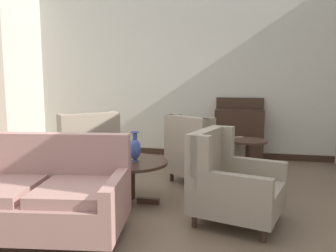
{
  "coord_description": "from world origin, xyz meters",
  "views": [
    {
      "loc": [
        1.27,
        -3.58,
        1.53
      ],
      "look_at": [
        0.3,
        0.89,
        0.9
      ],
      "focal_mm": 37.25,
      "sensor_mm": 36.0,
      "label": 1
    }
  ],
  "objects_px": {
    "coffee_table": "(131,168)",
    "armchair_beside_settee": "(85,152)",
    "armchair_near_sideboard": "(201,154)",
    "side_table": "(248,159)",
    "porcelain_vase": "(135,148)",
    "sideboard": "(239,132)",
    "armchair_far_left": "(230,184)",
    "settee": "(41,197)"
  },
  "relations": [
    {
      "from": "porcelain_vase",
      "to": "sideboard",
      "type": "distance_m",
      "value": 2.8
    },
    {
      "from": "porcelain_vase",
      "to": "armchair_far_left",
      "type": "xyz_separation_m",
      "value": [
        1.16,
        -0.3,
        -0.27
      ]
    },
    {
      "from": "porcelain_vase",
      "to": "armchair_beside_settee",
      "type": "distance_m",
      "value": 1.35
    },
    {
      "from": "armchair_far_left",
      "to": "armchair_beside_settee",
      "type": "xyz_separation_m",
      "value": [
        -2.21,
        1.11,
        0.02
      ]
    },
    {
      "from": "settee",
      "to": "side_table",
      "type": "xyz_separation_m",
      "value": [
        1.96,
        1.99,
        0.01
      ]
    },
    {
      "from": "porcelain_vase",
      "to": "armchair_near_sideboard",
      "type": "height_order",
      "value": "armchair_near_sideboard"
    },
    {
      "from": "armchair_far_left",
      "to": "sideboard",
      "type": "xyz_separation_m",
      "value": [
        0.04,
        2.82,
        0.13
      ]
    },
    {
      "from": "armchair_far_left",
      "to": "armchair_beside_settee",
      "type": "height_order",
      "value": "armchair_beside_settee"
    },
    {
      "from": "settee",
      "to": "armchair_far_left",
      "type": "bearing_deg",
      "value": 15.52
    },
    {
      "from": "armchair_beside_settee",
      "to": "armchair_far_left",
      "type": "bearing_deg",
      "value": 109.56
    },
    {
      "from": "coffee_table",
      "to": "sideboard",
      "type": "xyz_separation_m",
      "value": [
        1.26,
        2.51,
        0.11
      ]
    },
    {
      "from": "armchair_near_sideboard",
      "to": "side_table",
      "type": "height_order",
      "value": "armchair_near_sideboard"
    },
    {
      "from": "armchair_far_left",
      "to": "armchair_beside_settee",
      "type": "distance_m",
      "value": 2.47
    },
    {
      "from": "porcelain_vase",
      "to": "sideboard",
      "type": "relative_size",
      "value": 0.32
    },
    {
      "from": "armchair_far_left",
      "to": "porcelain_vase",
      "type": "bearing_deg",
      "value": 91.24
    },
    {
      "from": "porcelain_vase",
      "to": "sideboard",
      "type": "xyz_separation_m",
      "value": [
        1.2,
        2.52,
        -0.15
      ]
    },
    {
      "from": "porcelain_vase",
      "to": "armchair_far_left",
      "type": "height_order",
      "value": "armchair_far_left"
    },
    {
      "from": "side_table",
      "to": "settee",
      "type": "bearing_deg",
      "value": -134.55
    },
    {
      "from": "coffee_table",
      "to": "armchair_beside_settee",
      "type": "relative_size",
      "value": 0.74
    },
    {
      "from": "armchair_far_left",
      "to": "armchair_near_sideboard",
      "type": "distance_m",
      "value": 1.44
    },
    {
      "from": "coffee_table",
      "to": "armchair_beside_settee",
      "type": "distance_m",
      "value": 1.27
    },
    {
      "from": "settee",
      "to": "armchair_far_left",
      "type": "distance_m",
      "value": 1.93
    },
    {
      "from": "armchair_far_left",
      "to": "side_table",
      "type": "bearing_deg",
      "value": 6.28
    },
    {
      "from": "armchair_beside_settee",
      "to": "side_table",
      "type": "xyz_separation_m",
      "value": [
        2.4,
        0.11,
        -0.02
      ]
    },
    {
      "from": "sideboard",
      "to": "porcelain_vase",
      "type": "bearing_deg",
      "value": -115.48
    },
    {
      "from": "coffee_table",
      "to": "settee",
      "type": "relative_size",
      "value": 0.53
    },
    {
      "from": "porcelain_vase",
      "to": "armchair_near_sideboard",
      "type": "xyz_separation_m",
      "value": [
        0.67,
        1.06,
        -0.26
      ]
    },
    {
      "from": "coffee_table",
      "to": "armchair_near_sideboard",
      "type": "xyz_separation_m",
      "value": [
        0.73,
        1.04,
        -0.01
      ]
    },
    {
      "from": "coffee_table",
      "to": "armchair_beside_settee",
      "type": "xyz_separation_m",
      "value": [
        -0.99,
        0.8,
        -0.0
      ]
    },
    {
      "from": "settee",
      "to": "sideboard",
      "type": "relative_size",
      "value": 1.48
    },
    {
      "from": "armchair_near_sideboard",
      "to": "side_table",
      "type": "xyz_separation_m",
      "value": [
        0.68,
        -0.14,
        -0.01
      ]
    },
    {
      "from": "armchair_near_sideboard",
      "to": "settee",
      "type": "bearing_deg",
      "value": 96.66
    },
    {
      "from": "side_table",
      "to": "sideboard",
      "type": "bearing_deg",
      "value": 95.48
    },
    {
      "from": "coffee_table",
      "to": "armchair_near_sideboard",
      "type": "height_order",
      "value": "armchair_near_sideboard"
    },
    {
      "from": "coffee_table",
      "to": "settee",
      "type": "xyz_separation_m",
      "value": [
        -0.55,
        -1.09,
        -0.03
      ]
    },
    {
      "from": "side_table",
      "to": "sideboard",
      "type": "distance_m",
      "value": 1.62
    },
    {
      "from": "porcelain_vase",
      "to": "armchair_far_left",
      "type": "relative_size",
      "value": 0.35
    },
    {
      "from": "coffee_table",
      "to": "armchair_far_left",
      "type": "xyz_separation_m",
      "value": [
        1.22,
        -0.31,
        -0.02
      ]
    },
    {
      "from": "coffee_table",
      "to": "sideboard",
      "type": "distance_m",
      "value": 2.81
    },
    {
      "from": "coffee_table",
      "to": "settee",
      "type": "distance_m",
      "value": 1.22
    },
    {
      "from": "armchair_near_sideboard",
      "to": "armchair_far_left",
      "type": "bearing_deg",
      "value": 147.35
    },
    {
      "from": "armchair_beside_settee",
      "to": "sideboard",
      "type": "bearing_deg",
      "value": 173.47
    }
  ]
}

